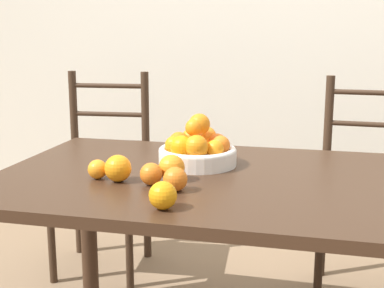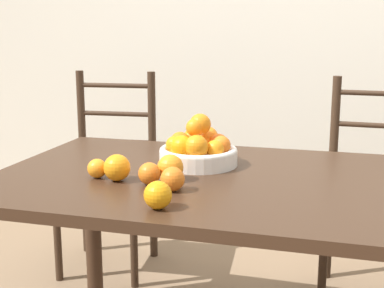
{
  "view_description": "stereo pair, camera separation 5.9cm",
  "coord_description": "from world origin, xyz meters",
  "px_view_note": "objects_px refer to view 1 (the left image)",
  "views": [
    {
      "loc": [
        0.29,
        -1.64,
        1.19
      ],
      "look_at": [
        -0.12,
        0.04,
        0.82
      ],
      "focal_mm": 50.0,
      "sensor_mm": 36.0,
      "label": 1
    },
    {
      "loc": [
        0.34,
        -1.62,
        1.19
      ],
      "look_at": [
        -0.12,
        0.04,
        0.82
      ],
      "focal_mm": 50.0,
      "sensor_mm": 36.0,
      "label": 2
    }
  ],
  "objects_px": {
    "chair_left": "(103,176)",
    "chair_right": "(368,194)",
    "orange_loose_1": "(118,168)",
    "orange_loose_4": "(151,174)",
    "orange_loose_5": "(175,179)",
    "fruit_bowl": "(197,149)",
    "orange_loose_0": "(163,195)",
    "orange_loose_2": "(172,168)",
    "orange_loose_3": "(98,169)"
  },
  "relations": [
    {
      "from": "orange_loose_1",
      "to": "orange_loose_5",
      "type": "relative_size",
      "value": 1.16
    },
    {
      "from": "orange_loose_1",
      "to": "orange_loose_3",
      "type": "xyz_separation_m",
      "value": [
        -0.07,
        0.01,
        -0.01
      ]
    },
    {
      "from": "orange_loose_5",
      "to": "chair_right",
      "type": "xyz_separation_m",
      "value": [
        0.62,
        0.95,
        -0.29
      ]
    },
    {
      "from": "orange_loose_0",
      "to": "chair_right",
      "type": "height_order",
      "value": "chair_right"
    },
    {
      "from": "orange_loose_2",
      "to": "chair_left",
      "type": "relative_size",
      "value": 0.08
    },
    {
      "from": "chair_left",
      "to": "chair_right",
      "type": "distance_m",
      "value": 1.26
    },
    {
      "from": "orange_loose_0",
      "to": "orange_loose_1",
      "type": "relative_size",
      "value": 0.9
    },
    {
      "from": "orange_loose_0",
      "to": "chair_right",
      "type": "xyz_separation_m",
      "value": [
        0.61,
        1.11,
        -0.29
      ]
    },
    {
      "from": "chair_left",
      "to": "orange_loose_1",
      "type": "bearing_deg",
      "value": -68.82
    },
    {
      "from": "orange_loose_0",
      "to": "orange_loose_4",
      "type": "relative_size",
      "value": 1.1
    },
    {
      "from": "orange_loose_1",
      "to": "chair_left",
      "type": "relative_size",
      "value": 0.09
    },
    {
      "from": "orange_loose_2",
      "to": "chair_left",
      "type": "xyz_separation_m",
      "value": [
        -0.6,
        0.84,
        -0.3
      ]
    },
    {
      "from": "fruit_bowl",
      "to": "orange_loose_5",
      "type": "xyz_separation_m",
      "value": [
        0.01,
        -0.32,
        -0.02
      ]
    },
    {
      "from": "fruit_bowl",
      "to": "orange_loose_0",
      "type": "distance_m",
      "value": 0.48
    },
    {
      "from": "fruit_bowl",
      "to": "orange_loose_4",
      "type": "height_order",
      "value": "fruit_bowl"
    },
    {
      "from": "orange_loose_0",
      "to": "fruit_bowl",
      "type": "bearing_deg",
      "value": 92.34
    },
    {
      "from": "chair_left",
      "to": "orange_loose_4",
      "type": "bearing_deg",
      "value": -63.7
    },
    {
      "from": "orange_loose_4",
      "to": "chair_right",
      "type": "relative_size",
      "value": 0.07
    },
    {
      "from": "orange_loose_2",
      "to": "fruit_bowl",
      "type": "bearing_deg",
      "value": 81.35
    },
    {
      "from": "orange_loose_1",
      "to": "orange_loose_2",
      "type": "relative_size",
      "value": 1.02
    },
    {
      "from": "orange_loose_5",
      "to": "fruit_bowl",
      "type": "bearing_deg",
      "value": 91.53
    },
    {
      "from": "orange_loose_1",
      "to": "orange_loose_4",
      "type": "distance_m",
      "value": 0.11
    },
    {
      "from": "fruit_bowl",
      "to": "chair_right",
      "type": "distance_m",
      "value": 0.95
    },
    {
      "from": "orange_loose_5",
      "to": "orange_loose_4",
      "type": "bearing_deg",
      "value": 153.13
    },
    {
      "from": "fruit_bowl",
      "to": "chair_right",
      "type": "xyz_separation_m",
      "value": [
        0.63,
        0.63,
        -0.31
      ]
    },
    {
      "from": "orange_loose_0",
      "to": "orange_loose_1",
      "type": "height_order",
      "value": "orange_loose_1"
    },
    {
      "from": "chair_right",
      "to": "orange_loose_5",
      "type": "bearing_deg",
      "value": -121.18
    },
    {
      "from": "orange_loose_1",
      "to": "chair_right",
      "type": "xyz_separation_m",
      "value": [
        0.82,
        0.89,
        -0.3
      ]
    },
    {
      "from": "orange_loose_1",
      "to": "chair_left",
      "type": "distance_m",
      "value": 1.04
    },
    {
      "from": "orange_loose_0",
      "to": "orange_loose_1",
      "type": "xyz_separation_m",
      "value": [
        -0.21,
        0.22,
        0.0
      ]
    },
    {
      "from": "orange_loose_0",
      "to": "orange_loose_2",
      "type": "bearing_deg",
      "value": 101.0
    },
    {
      "from": "orange_loose_3",
      "to": "chair_left",
      "type": "bearing_deg",
      "value": 112.61
    },
    {
      "from": "orange_loose_4",
      "to": "orange_loose_1",
      "type": "bearing_deg",
      "value": 174.0
    },
    {
      "from": "orange_loose_0",
      "to": "orange_loose_4",
      "type": "height_order",
      "value": "orange_loose_0"
    },
    {
      "from": "orange_loose_4",
      "to": "chair_left",
      "type": "xyz_separation_m",
      "value": [
        -0.55,
        0.9,
        -0.29
      ]
    },
    {
      "from": "fruit_bowl",
      "to": "orange_loose_1",
      "type": "distance_m",
      "value": 0.32
    },
    {
      "from": "chair_right",
      "to": "fruit_bowl",
      "type": "bearing_deg",
      "value": -132.86
    },
    {
      "from": "orange_loose_3",
      "to": "orange_loose_5",
      "type": "relative_size",
      "value": 0.86
    },
    {
      "from": "orange_loose_0",
      "to": "chair_left",
      "type": "xyz_separation_m",
      "value": [
        -0.65,
        1.11,
        -0.29
      ]
    },
    {
      "from": "orange_loose_2",
      "to": "chair_left",
      "type": "bearing_deg",
      "value": 125.38
    },
    {
      "from": "orange_loose_2",
      "to": "orange_loose_3",
      "type": "bearing_deg",
      "value": -171.44
    },
    {
      "from": "orange_loose_4",
      "to": "orange_loose_5",
      "type": "relative_size",
      "value": 0.95
    },
    {
      "from": "orange_loose_3",
      "to": "orange_loose_4",
      "type": "height_order",
      "value": "orange_loose_4"
    },
    {
      "from": "fruit_bowl",
      "to": "orange_loose_2",
      "type": "bearing_deg",
      "value": -98.65
    },
    {
      "from": "orange_loose_4",
      "to": "orange_loose_5",
      "type": "bearing_deg",
      "value": -26.87
    },
    {
      "from": "fruit_bowl",
      "to": "orange_loose_4",
      "type": "distance_m",
      "value": 0.28
    },
    {
      "from": "orange_loose_1",
      "to": "orange_loose_5",
      "type": "xyz_separation_m",
      "value": [
        0.2,
        -0.06,
        -0.01
      ]
    },
    {
      "from": "orange_loose_2",
      "to": "orange_loose_4",
      "type": "xyz_separation_m",
      "value": [
        -0.05,
        -0.06,
        -0.01
      ]
    },
    {
      "from": "orange_loose_0",
      "to": "orange_loose_4",
      "type": "xyz_separation_m",
      "value": [
        -0.1,
        0.21,
        -0.0
      ]
    },
    {
      "from": "orange_loose_1",
      "to": "orange_loose_2",
      "type": "bearing_deg",
      "value": 17.1
    }
  ]
}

